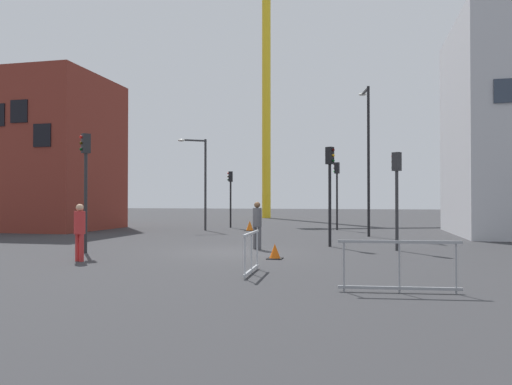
{
  "coord_description": "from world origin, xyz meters",
  "views": [
    {
      "loc": [
        4.57,
        -17.04,
        1.93
      ],
      "look_at": [
        0.0,
        3.52,
        2.23
      ],
      "focal_mm": 33.75,
      "sensor_mm": 36.0,
      "label": 1
    }
  ],
  "objects_px": {
    "pedestrian_walking": "(80,228)",
    "pedestrian_waiting": "(257,221)",
    "traffic_light_verge": "(231,190)",
    "traffic_light_island": "(86,173)",
    "traffic_light_median": "(337,185)",
    "traffic_cone_orange": "(275,252)",
    "streetlamp_short": "(201,175)",
    "streetlamp_tall": "(368,149)",
    "traffic_light_far": "(330,180)",
    "traffic_light_near": "(397,184)",
    "traffic_cone_on_verge": "(250,226)",
    "construction_crane": "(269,42)"
  },
  "relations": [
    {
      "from": "traffic_light_island",
      "to": "traffic_cone_orange",
      "type": "bearing_deg",
      "value": -1.93
    },
    {
      "from": "streetlamp_short",
      "to": "streetlamp_tall",
      "type": "bearing_deg",
      "value": -14.33
    },
    {
      "from": "streetlamp_tall",
      "to": "traffic_light_verge",
      "type": "xyz_separation_m",
      "value": [
        -9.06,
        5.81,
        -1.96
      ]
    },
    {
      "from": "pedestrian_walking",
      "to": "traffic_cone_orange",
      "type": "bearing_deg",
      "value": 18.41
    },
    {
      "from": "streetlamp_tall",
      "to": "streetlamp_short",
      "type": "height_order",
      "value": "streetlamp_tall"
    },
    {
      "from": "streetlamp_tall",
      "to": "traffic_light_verge",
      "type": "relative_size",
      "value": 2.04
    },
    {
      "from": "streetlamp_short",
      "to": "pedestrian_waiting",
      "type": "relative_size",
      "value": 3.09
    },
    {
      "from": "traffic_light_near",
      "to": "pedestrian_walking",
      "type": "height_order",
      "value": "traffic_light_near"
    },
    {
      "from": "traffic_light_island",
      "to": "traffic_light_verge",
      "type": "height_order",
      "value": "traffic_light_island"
    },
    {
      "from": "streetlamp_short",
      "to": "traffic_cone_orange",
      "type": "bearing_deg",
      "value": -61.71
    },
    {
      "from": "construction_crane",
      "to": "streetlamp_short",
      "type": "relative_size",
      "value": 5.09
    },
    {
      "from": "streetlamp_short",
      "to": "traffic_light_median",
      "type": "height_order",
      "value": "streetlamp_short"
    },
    {
      "from": "pedestrian_walking",
      "to": "pedestrian_waiting",
      "type": "distance_m",
      "value": 6.6
    },
    {
      "from": "traffic_cone_on_verge",
      "to": "traffic_light_far",
      "type": "bearing_deg",
      "value": -58.5
    },
    {
      "from": "traffic_cone_on_verge",
      "to": "streetlamp_tall",
      "type": "bearing_deg",
      "value": -22.67
    },
    {
      "from": "traffic_light_near",
      "to": "traffic_cone_on_verge",
      "type": "distance_m",
      "value": 12.92
    },
    {
      "from": "traffic_light_verge",
      "to": "traffic_cone_on_verge",
      "type": "relative_size",
      "value": 6.16
    },
    {
      "from": "traffic_light_far",
      "to": "traffic_cone_on_verge",
      "type": "distance_m",
      "value": 10.74
    },
    {
      "from": "traffic_light_far",
      "to": "streetlamp_tall",
      "type": "bearing_deg",
      "value": 75.34
    },
    {
      "from": "construction_crane",
      "to": "streetlamp_tall",
      "type": "xyz_separation_m",
      "value": [
        9.79,
        -23.28,
        -13.79
      ]
    },
    {
      "from": "construction_crane",
      "to": "traffic_cone_orange",
      "type": "height_order",
      "value": "construction_crane"
    },
    {
      "from": "traffic_light_island",
      "to": "pedestrian_waiting",
      "type": "relative_size",
      "value": 2.35
    },
    {
      "from": "streetlamp_tall",
      "to": "traffic_cone_on_verge",
      "type": "relative_size",
      "value": 12.57
    },
    {
      "from": "traffic_cone_on_verge",
      "to": "traffic_light_median",
      "type": "bearing_deg",
      "value": 21.01
    },
    {
      "from": "traffic_light_verge",
      "to": "traffic_light_island",
      "type": "bearing_deg",
      "value": -93.46
    },
    {
      "from": "traffic_light_verge",
      "to": "traffic_light_near",
      "type": "height_order",
      "value": "traffic_light_verge"
    },
    {
      "from": "traffic_light_verge",
      "to": "traffic_light_near",
      "type": "xyz_separation_m",
      "value": [
        10.04,
        -12.76,
        -0.08
      ]
    },
    {
      "from": "traffic_light_island",
      "to": "pedestrian_walking",
      "type": "bearing_deg",
      "value": -61.8
    },
    {
      "from": "traffic_light_median",
      "to": "traffic_cone_orange",
      "type": "distance_m",
      "value": 15.6
    },
    {
      "from": "traffic_light_island",
      "to": "traffic_light_median",
      "type": "distance_m",
      "value": 17.17
    },
    {
      "from": "traffic_light_far",
      "to": "traffic_light_near",
      "type": "relative_size",
      "value": 1.1
    },
    {
      "from": "traffic_light_verge",
      "to": "pedestrian_waiting",
      "type": "height_order",
      "value": "traffic_light_verge"
    },
    {
      "from": "construction_crane",
      "to": "traffic_light_near",
      "type": "xyz_separation_m",
      "value": [
        10.78,
        -30.24,
        -15.83
      ]
    },
    {
      "from": "streetlamp_short",
      "to": "traffic_light_near",
      "type": "relative_size",
      "value": 1.53
    },
    {
      "from": "traffic_light_median",
      "to": "traffic_light_near",
      "type": "distance_m",
      "value": 12.22
    },
    {
      "from": "traffic_light_island",
      "to": "pedestrian_walking",
      "type": "relative_size",
      "value": 2.41
    },
    {
      "from": "traffic_light_median",
      "to": "traffic_cone_on_verge",
      "type": "xyz_separation_m",
      "value": [
        -5.18,
        -1.99,
        -2.55
      ]
    },
    {
      "from": "traffic_cone_orange",
      "to": "pedestrian_waiting",
      "type": "bearing_deg",
      "value": 113.29
    },
    {
      "from": "traffic_light_far",
      "to": "streetlamp_short",
      "type": "bearing_deg",
      "value": 134.71
    },
    {
      "from": "traffic_light_island",
      "to": "traffic_cone_on_verge",
      "type": "height_order",
      "value": "traffic_light_island"
    },
    {
      "from": "traffic_light_island",
      "to": "construction_crane",
      "type": "bearing_deg",
      "value": 89.6
    },
    {
      "from": "construction_crane",
      "to": "pedestrian_waiting",
      "type": "distance_m",
      "value": 35.84
    },
    {
      "from": "streetlamp_short",
      "to": "traffic_light_island",
      "type": "distance_m",
      "value": 12.75
    },
    {
      "from": "traffic_light_island",
      "to": "pedestrian_waiting",
      "type": "bearing_deg",
      "value": 23.74
    },
    {
      "from": "traffic_light_median",
      "to": "traffic_cone_orange",
      "type": "relative_size",
      "value": 8.62
    },
    {
      "from": "pedestrian_walking",
      "to": "streetlamp_tall",
      "type": "bearing_deg",
      "value": 54.33
    },
    {
      "from": "construction_crane",
      "to": "streetlamp_tall",
      "type": "bearing_deg",
      "value": -67.19
    },
    {
      "from": "streetlamp_tall",
      "to": "streetlamp_short",
      "type": "xyz_separation_m",
      "value": [
        -10.03,
        2.56,
        -1.1
      ]
    },
    {
      "from": "traffic_light_far",
      "to": "pedestrian_waiting",
      "type": "xyz_separation_m",
      "value": [
        -2.68,
        -1.64,
        -1.65
      ]
    },
    {
      "from": "traffic_light_verge",
      "to": "traffic_cone_on_verge",
      "type": "height_order",
      "value": "traffic_light_verge"
    }
  ]
}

